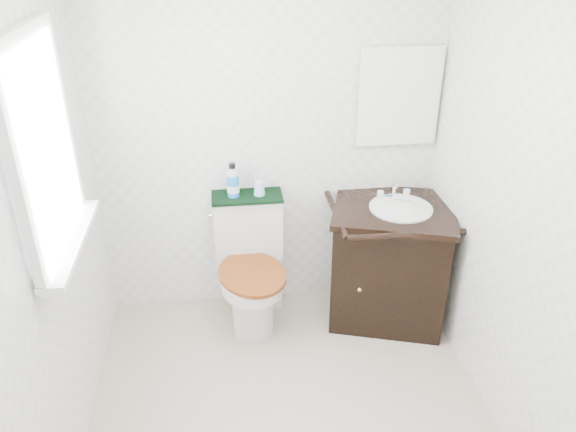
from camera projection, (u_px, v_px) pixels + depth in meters
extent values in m
plane|color=#B0A78E|center=(293.00, 424.00, 3.05)|extent=(2.40, 2.40, 0.00)
plane|color=silver|center=(269.00, 139.00, 3.54)|extent=(2.40, 0.00, 2.40)
plane|color=silver|center=(36.00, 247.00, 2.37)|extent=(0.00, 2.40, 2.40)
plane|color=silver|center=(528.00, 217.00, 2.61)|extent=(0.00, 2.40, 2.40)
cube|color=white|center=(42.00, 148.00, 2.43)|extent=(0.02, 0.70, 0.90)
cube|color=silver|center=(399.00, 97.00, 3.49)|extent=(0.50, 0.02, 0.60)
cylinder|color=silver|center=(253.00, 304.00, 3.65)|extent=(0.27, 0.27, 0.42)
cube|color=silver|center=(250.00, 282.00, 3.87)|extent=(0.27, 0.28, 0.42)
cube|color=silver|center=(248.00, 229.00, 3.70)|extent=(0.44, 0.18, 0.40)
cube|color=silver|center=(247.00, 200.00, 3.60)|extent=(0.46, 0.20, 0.03)
cylinder|color=silver|center=(252.00, 281.00, 3.52)|extent=(0.40, 0.40, 0.08)
cylinder|color=#6D300F|center=(252.00, 274.00, 3.49)|extent=(0.50, 0.50, 0.03)
cube|color=black|center=(389.00, 264.00, 3.74)|extent=(0.86, 0.79, 0.78)
cube|color=black|center=(394.00, 210.00, 3.55)|extent=(0.91, 0.84, 0.04)
cylinder|color=silver|center=(401.00, 208.00, 3.52)|extent=(0.40, 0.40, 0.01)
ellipsoid|color=silver|center=(400.00, 216.00, 3.54)|extent=(0.34, 0.34, 0.17)
cylinder|color=silver|center=(394.00, 191.00, 3.64)|extent=(0.02, 0.02, 0.10)
cube|color=white|center=(265.00, 287.00, 3.94)|extent=(0.22, 0.19, 0.29)
cube|color=white|center=(265.00, 268.00, 3.86)|extent=(0.25, 0.22, 0.03)
cube|color=black|center=(247.00, 197.00, 3.58)|extent=(0.45, 0.22, 0.02)
cylinder|color=blue|center=(233.00, 186.00, 3.54)|extent=(0.08, 0.08, 0.14)
cylinder|color=silver|center=(232.00, 172.00, 3.50)|extent=(0.08, 0.08, 0.05)
cylinder|color=black|center=(232.00, 166.00, 3.48)|extent=(0.04, 0.04, 0.03)
cone|color=#9BC5FE|center=(259.00, 188.00, 3.57)|extent=(0.07, 0.07, 0.09)
ellipsoid|color=#16676C|center=(389.00, 196.00, 3.66)|extent=(0.07, 0.05, 0.02)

